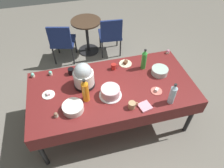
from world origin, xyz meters
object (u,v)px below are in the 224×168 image
object	(u,v)px
frosted_layer_cake	(110,92)
dessert_plate_cream	(125,63)
cupcake_mint	(168,52)
maroon_chair_left	(62,41)
cupcake_vanilla	(50,73)
coffee_mug_tan	(132,105)
soda_bottle_water	(173,94)
round_cafe_table	(87,31)
dessert_plate_white	(48,94)
dessert_plate_coral	(157,91)
soda_bottle_orange_juice	(85,91)
coffee_mug_black	(71,71)
cupcake_rose	(33,75)
potluck_table	(112,90)
coffee_mug_red	(114,67)
maroon_chair_right	(110,34)
soda_bottle_lime_soda	(144,60)
ceramic_snack_bowl	(73,108)
glass_salad_bowl	(160,71)
slow_cooker	(84,76)
cupcake_lemon	(56,115)

from	to	relation	value
frosted_layer_cake	dessert_plate_cream	bearing A→B (deg)	56.12
cupcake_mint	maroon_chair_left	distance (m)	2.01
cupcake_vanilla	coffee_mug_tan	bearing A→B (deg)	-41.94
soda_bottle_water	round_cafe_table	distance (m)	2.44
dessert_plate_white	round_cafe_table	size ratio (longest dim) A/B	0.23
dessert_plate_coral	soda_bottle_orange_juice	bearing A→B (deg)	174.26
dessert_plate_white	coffee_mug_black	distance (m)	0.47
frosted_layer_cake	cupcake_rose	bearing A→B (deg)	147.98
potluck_table	dessert_plate_coral	xyz separation A→B (m)	(0.54, -0.23, 0.07)
soda_bottle_water	coffee_mug_red	bearing A→B (deg)	124.21
cupcake_mint	maroon_chair_right	size ratio (longest dim) A/B	0.08
frosted_layer_cake	soda_bottle_lime_soda	size ratio (longest dim) A/B	0.89
cupcake_rose	dessert_plate_cream	bearing A→B (deg)	-2.30
ceramic_snack_bowl	coffee_mug_tan	size ratio (longest dim) A/B	1.97
maroon_chair_left	ceramic_snack_bowl	bearing A→B (deg)	-89.22
glass_salad_bowl	frosted_layer_cake	bearing A→B (deg)	-163.39
slow_cooker	coffee_mug_red	distance (m)	0.52
slow_cooker	coffee_mug_black	world-z (taller)	slow_cooker
cupcake_mint	ceramic_snack_bowl	bearing A→B (deg)	-154.84
frosted_layer_cake	soda_bottle_water	world-z (taller)	soda_bottle_water
dessert_plate_white	cupcake_mint	size ratio (longest dim) A/B	2.41
coffee_mug_black	cupcake_mint	bearing A→B (deg)	3.67
dessert_plate_white	cupcake_lemon	xyz separation A→B (m)	(0.08, -0.36, 0.02)
soda_bottle_orange_juice	soda_bottle_water	world-z (taller)	soda_bottle_orange_juice
potluck_table	coffee_mug_black	distance (m)	0.63
glass_salad_bowl	round_cafe_table	distance (m)	1.97
slow_cooker	dessert_plate_cream	world-z (taller)	slow_cooker
coffee_mug_tan	dessert_plate_cream	bearing A→B (deg)	78.47
dessert_plate_white	glass_salad_bowl	bearing A→B (deg)	0.96
glass_salad_bowl	cupcake_vanilla	distance (m)	1.53
dessert_plate_white	cupcake_vanilla	size ratio (longest dim) A/B	2.41
dessert_plate_cream	maroon_chair_right	world-z (taller)	maroon_chair_right
soda_bottle_water	maroon_chair_left	world-z (taller)	soda_bottle_water
cupcake_vanilla	coffee_mug_tan	distance (m)	1.25
potluck_table	maroon_chair_right	world-z (taller)	maroon_chair_right
frosted_layer_cake	cupcake_mint	world-z (taller)	frosted_layer_cake
coffee_mug_black	maroon_chair_left	distance (m)	1.31
glass_salad_bowl	cupcake_lemon	distance (m)	1.51
dessert_plate_cream	cupcake_lemon	world-z (taller)	cupcake_lemon
soda_bottle_water	coffee_mug_red	xyz separation A→B (m)	(-0.52, 0.77, -0.10)
dessert_plate_coral	soda_bottle_lime_soda	bearing A→B (deg)	91.01
soda_bottle_orange_juice	maroon_chair_left	distance (m)	1.85
ceramic_snack_bowl	soda_bottle_orange_juice	bearing A→B (deg)	34.29
ceramic_snack_bowl	maroon_chair_left	world-z (taller)	maroon_chair_left
round_cafe_table	frosted_layer_cake	bearing A→B (deg)	-90.22
dessert_plate_coral	cupcake_rose	world-z (taller)	cupcake_rose
cupcake_mint	maroon_chair_left	size ratio (longest dim) A/B	0.08
cupcake_lemon	soda_bottle_lime_soda	distance (m)	1.40
cupcake_rose	maroon_chair_left	xyz separation A→B (m)	(0.45, 1.20, -0.29)
dessert_plate_white	round_cafe_table	xyz separation A→B (m)	(0.77, 1.82, -0.26)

